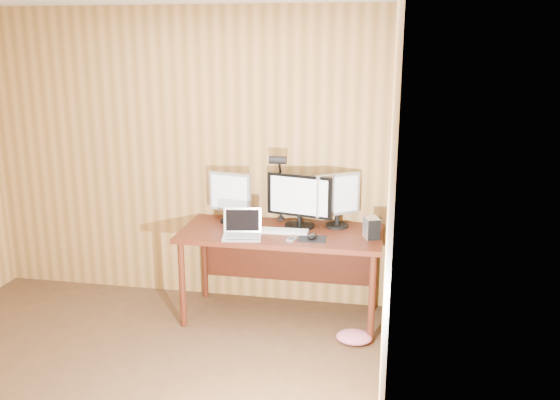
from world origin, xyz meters
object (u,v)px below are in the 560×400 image
(desk, at_px, (283,243))
(mouse, at_px, (312,236))
(monitor_right, at_px, (338,198))
(desk_lamp, at_px, (279,178))
(monitor_center, at_px, (300,200))
(speaker, at_px, (378,225))
(hard_drive, at_px, (371,228))
(laptop, at_px, (242,230))
(keyboard, at_px, (281,231))
(phone, at_px, (292,239))
(monitor_left, at_px, (230,196))

(desk, relative_size, mouse, 14.12)
(monitor_right, xyz_separation_m, desk_lamp, (-0.48, 0.03, 0.14))
(desk, distance_m, monitor_right, 0.57)
(mouse, relative_size, desk_lamp, 0.19)
(monitor_center, bearing_deg, mouse, -50.59)
(monitor_right, relative_size, desk_lamp, 0.72)
(monitor_right, relative_size, speaker, 3.57)
(monitor_center, relative_size, mouse, 4.85)
(monitor_center, distance_m, hard_drive, 0.63)
(laptop, height_order, keyboard, laptop)
(desk, distance_m, monitor_center, 0.38)
(monitor_center, xyz_separation_m, laptop, (-0.40, -0.32, -0.17))
(phone, bearing_deg, hard_drive, 24.62)
(phone, bearing_deg, monitor_center, 97.93)
(desk, bearing_deg, speaker, 2.39)
(monitor_left, distance_m, hard_drive, 1.20)
(laptop, relative_size, mouse, 2.89)
(phone, bearing_deg, speaker, 34.66)
(mouse, bearing_deg, hard_drive, 1.61)
(keyboard, relative_size, mouse, 3.76)
(desk, height_order, monitor_center, monitor_center)
(monitor_center, distance_m, monitor_right, 0.31)
(laptop, distance_m, phone, 0.39)
(mouse, height_order, desk_lamp, desk_lamp)
(phone, relative_size, desk_lamp, 0.19)
(monitor_center, relative_size, monitor_left, 1.31)
(monitor_center, bearing_deg, laptop, -128.01)
(keyboard, xyz_separation_m, desk_lamp, (-0.06, 0.26, 0.37))
(speaker, bearing_deg, monitor_right, 163.94)
(monitor_right, distance_m, desk_lamp, 0.51)
(monitor_left, height_order, laptop, monitor_left)
(mouse, bearing_deg, speaker, 14.67)
(monitor_center, distance_m, speaker, 0.65)
(keyboard, relative_size, desk_lamp, 0.70)
(monitor_left, height_order, desk_lamp, desk_lamp)
(speaker, bearing_deg, mouse, -152.47)
(mouse, bearing_deg, monitor_center, 103.29)
(desk, xyz_separation_m, phone, (0.12, -0.27, 0.13))
(phone, bearing_deg, monitor_right, 61.35)
(mouse, xyz_separation_m, phone, (-0.15, -0.05, -0.02))
(monitor_center, bearing_deg, monitor_left, -169.43)
(speaker, bearing_deg, phone, -154.63)
(laptop, bearing_deg, desk_lamp, 52.41)
(hard_drive, bearing_deg, desk, 152.70)
(monitor_left, distance_m, monitor_right, 0.89)
(laptop, bearing_deg, speaker, 5.49)
(mouse, distance_m, desk_lamp, 0.61)
(monitor_left, relative_size, keyboard, 0.98)
(monitor_left, xyz_separation_m, monitor_right, (0.89, 0.03, 0.01))
(speaker, height_order, desk_lamp, desk_lamp)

